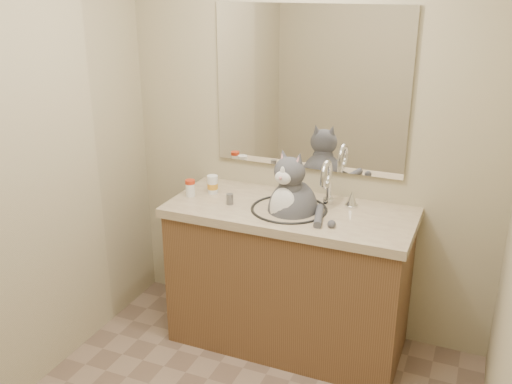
# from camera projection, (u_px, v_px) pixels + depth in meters

# --- Properties ---
(room) EXTENTS (2.22, 2.52, 2.42)m
(room) POSITION_uv_depth(u_px,v_px,m) (206.00, 211.00, 2.14)
(room) COLOR gray
(room) RESTS_ON ground
(vanity) EXTENTS (1.34, 0.59, 1.12)m
(vanity) POSITION_uv_depth(u_px,v_px,m) (289.00, 274.00, 3.24)
(vanity) COLOR brown
(vanity) RESTS_ON ground
(mirror) EXTENTS (1.10, 0.02, 0.90)m
(mirror) POSITION_uv_depth(u_px,v_px,m) (309.00, 89.00, 3.12)
(mirror) COLOR white
(mirror) RESTS_ON room
(shower_curtain) EXTENTS (0.02, 1.30, 1.93)m
(shower_curtain) POSITION_uv_depth(u_px,v_px,m) (18.00, 204.00, 2.67)
(shower_curtain) COLOR #C1B291
(shower_curtain) RESTS_ON ground
(cat) EXTENTS (0.38, 0.37, 0.54)m
(cat) POSITION_uv_depth(u_px,v_px,m) (292.00, 207.00, 3.06)
(cat) COLOR #4C4C51
(cat) RESTS_ON vanity
(pill_bottle_redcap) EXTENTS (0.06, 0.06, 0.10)m
(pill_bottle_redcap) POSITION_uv_depth(u_px,v_px,m) (190.00, 188.00, 3.25)
(pill_bottle_redcap) COLOR white
(pill_bottle_redcap) RESTS_ON vanity
(pill_bottle_orange) EXTENTS (0.08, 0.08, 0.11)m
(pill_bottle_orange) POSITION_uv_depth(u_px,v_px,m) (213.00, 185.00, 3.30)
(pill_bottle_orange) COLOR white
(pill_bottle_orange) RESTS_ON vanity
(grey_canister) EXTENTS (0.05, 0.05, 0.06)m
(grey_canister) POSITION_uv_depth(u_px,v_px,m) (230.00, 199.00, 3.14)
(grey_canister) COLOR slate
(grey_canister) RESTS_ON vanity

